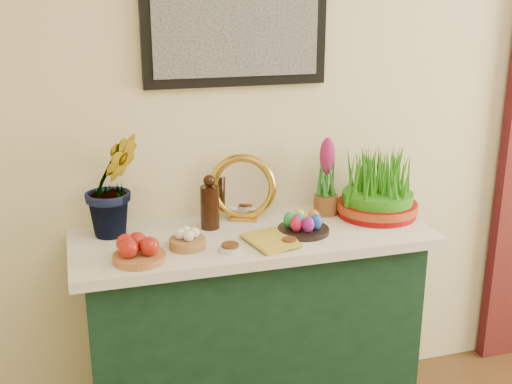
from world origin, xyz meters
TOP-DOWN VIEW (x-y plane):
  - sideboard at (-0.47, 2.00)m, footprint 1.30×0.45m
  - tablecloth at (-0.47, 2.00)m, footprint 1.40×0.55m
  - hyacinth_green at (-0.99, 2.13)m, footprint 0.32×0.29m
  - apple_bowl at (-0.93, 1.85)m, footprint 0.22×0.22m
  - garlic_basket at (-0.75, 1.92)m, footprint 0.15×0.15m
  - vinegar_cruet at (-0.62, 2.10)m, footprint 0.08×0.08m
  - mirror at (-0.47, 2.16)m, footprint 0.28×0.15m
  - book at (-0.52, 1.86)m, footprint 0.18×0.23m
  - spice_dish_left at (-0.60, 1.84)m, footprint 0.08×0.08m
  - spice_dish_right at (-0.38, 1.84)m, footprint 0.07×0.07m
  - egg_plate at (-0.29, 1.94)m, footprint 0.27×0.27m
  - hyacinth_pink at (-0.12, 2.12)m, footprint 0.10×0.10m
  - wheatgrass_sabzeh at (0.08, 2.05)m, footprint 0.34×0.34m

SIDE VIEW (x-z plane):
  - sideboard at x=-0.47m, z-range 0.00..0.85m
  - tablecloth at x=-0.47m, z-range 0.85..0.89m
  - spice_dish_right at x=-0.38m, z-range 0.89..0.92m
  - spice_dish_left at x=-0.60m, z-range 0.89..0.92m
  - book at x=-0.52m, z-range 0.89..0.92m
  - garlic_basket at x=-0.75m, z-range 0.88..0.96m
  - egg_plate at x=-0.29m, z-range 0.88..0.96m
  - apple_bowl at x=-0.93m, z-range 0.88..0.98m
  - vinegar_cruet at x=-0.62m, z-range 0.88..1.10m
  - wheatgrass_sabzeh at x=0.08m, z-range 0.87..1.15m
  - mirror at x=-0.47m, z-range 0.88..1.16m
  - hyacinth_pink at x=-0.12m, z-range 0.87..1.20m
  - hyacinth_green at x=-0.99m, z-range 0.89..1.42m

